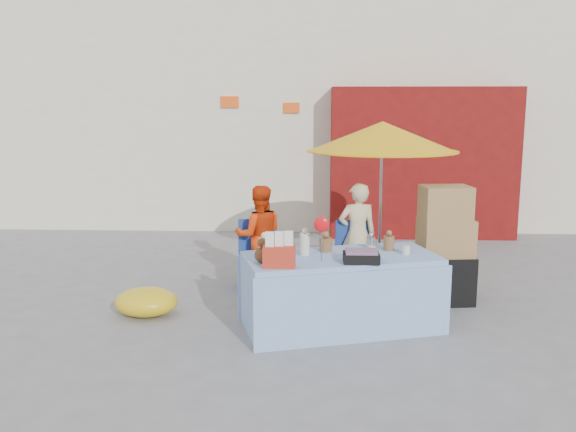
{
  "coord_description": "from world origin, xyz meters",
  "views": [
    {
      "loc": [
        0.28,
        -6.46,
        2.28
      ],
      "look_at": [
        -0.0,
        0.6,
        1.0
      ],
      "focal_mm": 38.0,
      "sensor_mm": 36.0,
      "label": 1
    }
  ],
  "objects_px": {
    "market_table": "(340,291)",
    "vendor_orange": "(259,235)",
    "chair_right": "(357,269)",
    "chair_left": "(258,268)",
    "umbrella": "(382,137)",
    "vendor_beige": "(357,235)",
    "box_stack": "(445,249)"
  },
  "relations": [
    {
      "from": "chair_right",
      "to": "umbrella",
      "type": "relative_size",
      "value": 0.41
    },
    {
      "from": "vendor_beige",
      "to": "vendor_orange",
      "type": "bearing_deg",
      "value": -9.83
    },
    {
      "from": "market_table",
      "to": "chair_left",
      "type": "height_order",
      "value": "market_table"
    },
    {
      "from": "market_table",
      "to": "vendor_beige",
      "type": "relative_size",
      "value": 1.64
    },
    {
      "from": "vendor_orange",
      "to": "umbrella",
      "type": "height_order",
      "value": "umbrella"
    },
    {
      "from": "vendor_orange",
      "to": "umbrella",
      "type": "distance_m",
      "value": 1.99
    },
    {
      "from": "market_table",
      "to": "chair_right",
      "type": "xyz_separation_m",
      "value": [
        0.28,
        1.39,
        -0.14
      ]
    },
    {
      "from": "market_table",
      "to": "umbrella",
      "type": "relative_size",
      "value": 1.05
    },
    {
      "from": "market_table",
      "to": "vendor_beige",
      "type": "bearing_deg",
      "value": 63.62
    },
    {
      "from": "vendor_orange",
      "to": "vendor_beige",
      "type": "height_order",
      "value": "vendor_beige"
    },
    {
      "from": "chair_right",
      "to": "umbrella",
      "type": "bearing_deg",
      "value": 33.39
    },
    {
      "from": "market_table",
      "to": "vendor_orange",
      "type": "height_order",
      "value": "vendor_orange"
    },
    {
      "from": "chair_left",
      "to": "vendor_beige",
      "type": "xyz_separation_m",
      "value": [
        1.25,
        0.13,
        0.41
      ]
    },
    {
      "from": "market_table",
      "to": "vendor_beige",
      "type": "xyz_separation_m",
      "value": [
        0.28,
        1.53,
        0.27
      ]
    },
    {
      "from": "chair_left",
      "to": "chair_right",
      "type": "bearing_deg",
      "value": -9.83
    },
    {
      "from": "chair_right",
      "to": "vendor_beige",
      "type": "height_order",
      "value": "vendor_beige"
    },
    {
      "from": "market_table",
      "to": "vendor_orange",
      "type": "distance_m",
      "value": 1.82
    },
    {
      "from": "umbrella",
      "to": "chair_right",
      "type": "bearing_deg",
      "value": -136.78
    },
    {
      "from": "chair_right",
      "to": "vendor_orange",
      "type": "height_order",
      "value": "vendor_orange"
    },
    {
      "from": "umbrella",
      "to": "box_stack",
      "type": "height_order",
      "value": "umbrella"
    },
    {
      "from": "chair_left",
      "to": "vendor_orange",
      "type": "bearing_deg",
      "value": 79.02
    },
    {
      "from": "umbrella",
      "to": "market_table",
      "type": "bearing_deg",
      "value": -109.16
    },
    {
      "from": "chair_left",
      "to": "umbrella",
      "type": "height_order",
      "value": "umbrella"
    },
    {
      "from": "vendor_beige",
      "to": "umbrella",
      "type": "relative_size",
      "value": 0.64
    },
    {
      "from": "box_stack",
      "to": "chair_left",
      "type": "bearing_deg",
      "value": 167.67
    },
    {
      "from": "market_table",
      "to": "box_stack",
      "type": "bearing_deg",
      "value": 19.88
    },
    {
      "from": "chair_right",
      "to": "vendor_orange",
      "type": "relative_size",
      "value": 0.66
    },
    {
      "from": "chair_left",
      "to": "box_stack",
      "type": "distance_m",
      "value": 2.31
    },
    {
      "from": "vendor_beige",
      "to": "chair_right",
      "type": "bearing_deg",
      "value": 79.02
    },
    {
      "from": "chair_left",
      "to": "box_stack",
      "type": "xyz_separation_m",
      "value": [
        2.23,
        -0.49,
        0.38
      ]
    },
    {
      "from": "vendor_orange",
      "to": "market_table",
      "type": "bearing_deg",
      "value": 112.57
    },
    {
      "from": "vendor_orange",
      "to": "box_stack",
      "type": "bearing_deg",
      "value": 154.56
    }
  ]
}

